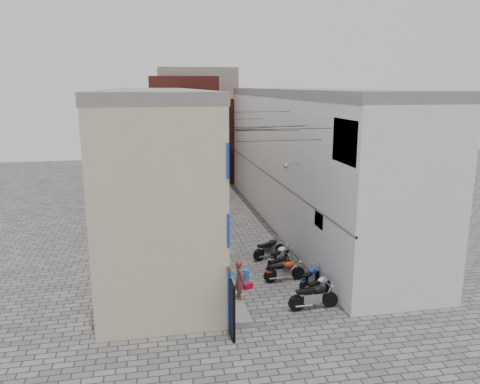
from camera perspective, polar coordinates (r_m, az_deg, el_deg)
ground at (r=19.37m, az=6.36°, el=-15.63°), size 90.00×90.00×0.00m
plinth at (r=30.74m, az=-4.63°, el=-4.37°), size 0.90×26.00×0.25m
building_left at (r=29.51m, az=-10.44°, el=3.46°), size 5.10×27.00×9.00m
building_right at (r=31.30m, az=8.18°, el=4.09°), size 5.94×26.00×9.00m
building_far_brick_left at (r=44.51m, az=-6.95°, el=7.35°), size 6.00×6.00×10.00m
building_far_brick_right at (r=47.21m, az=-1.00°, el=6.53°), size 5.00×6.00×8.00m
building_far_concrete at (r=50.60m, az=-5.21°, el=8.61°), size 8.00×5.00×11.00m
far_shopfront at (r=42.48m, az=-3.82°, el=1.97°), size 2.00×0.30×2.40m
overhead_wires at (r=24.50m, az=1.37°, el=7.97°), size 5.80×13.02×1.32m
motorcycle_a at (r=20.30m, az=8.95°, el=-12.31°), size 2.20×0.74×1.26m
motorcycle_b at (r=21.47m, az=9.63°, el=-11.15°), size 1.93×1.37×1.08m
motorcycle_c at (r=22.42m, az=8.57°, el=-10.09°), size 1.73×1.62×1.05m
motorcycle_d at (r=22.83m, az=5.45°, el=-9.37°), size 2.10×0.76×1.19m
motorcycle_e at (r=23.85m, az=4.82°, el=-8.61°), size 1.79×1.26×1.00m
motorcycle_f at (r=24.77m, az=4.82°, el=-7.59°), size 1.90×1.78×1.15m
motorcycle_g at (r=25.66m, az=3.58°, el=-6.75°), size 2.19×1.47×1.22m
person_a at (r=20.31m, az=-0.03°, el=-10.56°), size 0.50×0.70×1.78m
person_b at (r=23.31m, az=-3.20°, el=-7.92°), size 0.63×0.75×1.40m
water_jug_near at (r=22.65m, az=-0.00°, el=-10.43°), size 0.38×0.38×0.51m
water_jug_far at (r=22.96m, az=0.67°, el=-10.06°), size 0.42×0.42×0.54m
red_crate at (r=22.14m, az=0.88°, el=-11.35°), size 0.52×0.47×0.27m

